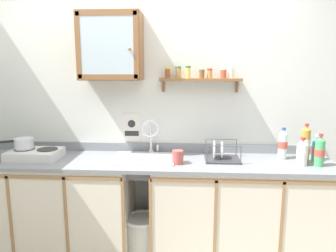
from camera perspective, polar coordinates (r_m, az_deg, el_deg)
name	(u,v)px	position (r m, az deg, el deg)	size (l,w,h in m)	color
back_wall	(153,121)	(2.93, -2.77, 0.86)	(3.72, 0.07, 2.45)	silver
lower_cabinet_run	(54,211)	(3.08, -19.86, -14.21)	(1.39, 0.58, 0.93)	black
lower_cabinet_run_right	(241,216)	(2.89, 13.09, -15.57)	(1.52, 0.58, 0.93)	black
countertop	(149,162)	(2.69, -3.44, -6.41)	(3.08, 0.60, 0.03)	gray
backsplash	(153,147)	(2.94, -2.81, -3.85)	(3.08, 0.02, 0.08)	gray
sink	(145,161)	(2.74, -4.19, -6.34)	(0.52, 0.44, 0.45)	silver
hot_plate_stove	(35,154)	(2.94, -22.82, -4.68)	(0.43, 0.29, 0.08)	silver
saucepan	(23,143)	(2.99, -24.62, -2.81)	(0.31, 0.20, 0.09)	silver
bottle_opaque_white_0	(302,153)	(2.73, 22.99, -4.46)	(0.09, 0.09, 0.23)	white
bottle_juice_amber_1	(305,144)	(2.83, 23.50, -2.96)	(0.07, 0.07, 0.32)	gold
bottle_soda_green_2	(320,151)	(2.76, 25.63, -4.14)	(0.08, 0.08, 0.26)	#4CB266
bottle_water_clear_3	(283,144)	(2.86, 19.96, -3.12)	(0.08, 0.08, 0.27)	silver
bottle_detergent_teal_4	(316,149)	(2.94, 25.14, -3.73)	(0.07, 0.07, 0.22)	teal
dish_rack	(221,156)	(2.71, 9.53, -5.37)	(0.29, 0.27, 0.16)	#333338
mug	(178,157)	(2.57, 1.81, -5.60)	(0.10, 0.13, 0.11)	#B24C47
wall_cabinet	(111,46)	(2.79, -10.24, 13.91)	(0.52, 0.30, 0.56)	brown
spice_shelf	(200,77)	(2.78, 5.79, 8.69)	(0.71, 0.14, 0.23)	brown
warning_sign	(132,127)	(2.93, -6.55, -0.24)	(0.15, 0.01, 0.26)	silver
trash_bin	(142,240)	(2.95, -4.70, -19.83)	(0.32, 0.32, 0.46)	silver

